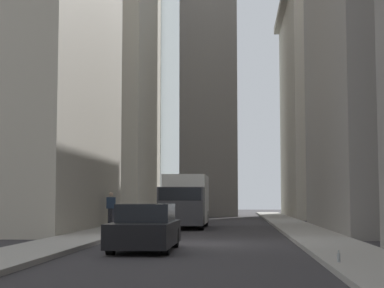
{
  "coord_description": "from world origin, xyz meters",
  "views": [
    {
      "loc": [
        -22.02,
        -1.4,
        1.59
      ],
      "look_at": [
        11.1,
        0.96,
        4.44
      ],
      "focal_mm": 59.27,
      "sensor_mm": 36.0,
      "label": 1
    }
  ],
  "objects_px": {
    "sedan_black": "(145,229)",
    "pedestrian": "(111,208)",
    "delivery_truck": "(185,201)",
    "discarded_bottle": "(339,257)"
  },
  "relations": [
    {
      "from": "delivery_truck",
      "to": "pedestrian",
      "type": "xyz_separation_m",
      "value": [
        -1.25,
        3.78,
        -0.36
      ]
    },
    {
      "from": "delivery_truck",
      "to": "sedan_black",
      "type": "distance_m",
      "value": 14.84
    },
    {
      "from": "pedestrian",
      "to": "sedan_black",
      "type": "bearing_deg",
      "value": -164.43
    },
    {
      "from": "discarded_bottle",
      "to": "pedestrian",
      "type": "bearing_deg",
      "value": 26.2
    },
    {
      "from": "pedestrian",
      "to": "discarded_bottle",
      "type": "height_order",
      "value": "pedestrian"
    },
    {
      "from": "delivery_truck",
      "to": "pedestrian",
      "type": "bearing_deg",
      "value": 108.35
    },
    {
      "from": "sedan_black",
      "to": "pedestrian",
      "type": "relative_size",
      "value": 2.44
    },
    {
      "from": "delivery_truck",
      "to": "pedestrian",
      "type": "height_order",
      "value": "delivery_truck"
    },
    {
      "from": "delivery_truck",
      "to": "pedestrian",
      "type": "distance_m",
      "value": 4.0
    },
    {
      "from": "delivery_truck",
      "to": "discarded_bottle",
      "type": "bearing_deg",
      "value": -165.21
    }
  ]
}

